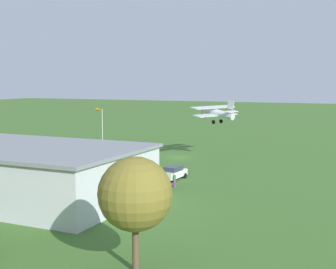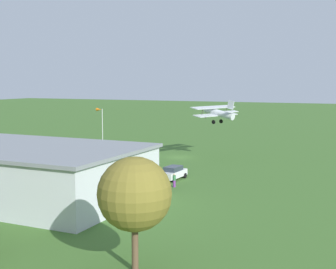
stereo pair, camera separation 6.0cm
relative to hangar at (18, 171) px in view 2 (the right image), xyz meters
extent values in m
plane|color=#3D6628|center=(-5.38, -31.35, -2.79)|extent=(400.00, 400.00, 0.00)
cube|color=silver|center=(0.00, 0.02, -0.18)|extent=(26.06, 15.67, 5.21)
cube|color=gray|center=(0.00, 0.02, 2.60)|extent=(26.67, 16.28, 0.35)
cube|color=#384251|center=(-0.12, -7.66, -0.65)|extent=(9.04, 0.30, 4.27)
cylinder|color=silver|center=(-11.51, -32.96, 4.42)|extent=(5.62, 2.96, 1.93)
cone|color=black|center=(-8.64, -34.04, 3.92)|extent=(1.02, 0.97, 0.84)
cube|color=silver|center=(-10.92, -33.18, 4.16)|extent=(4.78, 9.35, 0.37)
cube|color=silver|center=(-10.43, -33.37, 5.34)|extent=(4.78, 9.35, 0.37)
cube|color=silver|center=(-13.62, -32.16, 5.83)|extent=(1.25, 0.55, 1.46)
cube|color=silver|center=(-13.77, -32.10, 4.82)|extent=(1.76, 2.75, 0.22)
cylinder|color=black|center=(-11.53, -33.97, 3.07)|extent=(0.65, 0.36, 0.64)
cylinder|color=black|center=(-10.86, -32.19, 3.07)|extent=(0.65, 0.36, 0.64)
cylinder|color=#332D28|center=(-11.74, -36.09, 4.75)|extent=(0.29, 0.17, 1.24)
cylinder|color=#332D28|center=(-9.61, -30.45, 4.75)|extent=(0.29, 0.17, 1.24)
cube|color=white|center=(-11.39, -15.04, -2.07)|extent=(2.14, 4.54, 0.79)
cube|color=#2D3842|center=(-11.39, -15.04, -1.40)|extent=(1.77, 2.59, 0.57)
cylinder|color=black|center=(-12.16, -13.47, -2.47)|extent=(0.27, 0.66, 0.64)
cylinder|color=black|center=(-10.38, -13.62, -2.47)|extent=(0.27, 0.66, 0.64)
cylinder|color=black|center=(-12.40, -16.46, -2.47)|extent=(0.27, 0.66, 0.64)
cylinder|color=black|center=(-10.62, -16.61, -2.47)|extent=(0.27, 0.66, 0.64)
cube|color=red|center=(9.41, -14.60, -2.10)|extent=(2.01, 4.44, 0.74)
cube|color=#2D3842|center=(9.41, -14.60, -1.43)|extent=(1.66, 2.53, 0.59)
cylinder|color=black|center=(8.68, -13.07, -2.47)|extent=(0.27, 0.66, 0.64)
cylinder|color=black|center=(10.36, -13.20, -2.47)|extent=(0.27, 0.66, 0.64)
cylinder|color=black|center=(8.46, -16.00, -2.47)|extent=(0.27, 0.66, 0.64)
cylinder|color=black|center=(10.14, -16.13, -2.47)|extent=(0.27, 0.66, 0.64)
cylinder|color=#72338C|center=(-13.20, -11.16, -2.39)|extent=(0.38, 0.38, 0.80)
cylinder|color=#33723F|center=(-13.20, -11.16, -1.70)|extent=(0.45, 0.45, 0.57)
sphere|color=#D8AD84|center=(-13.20, -11.16, -1.31)|extent=(0.22, 0.22, 0.22)
cylinder|color=#B23333|center=(-5.76, -16.78, -2.36)|extent=(0.42, 0.42, 0.86)
cylinder|color=#3F3F47|center=(-5.76, -16.78, -1.63)|extent=(0.50, 0.50, 0.61)
sphere|color=beige|center=(-5.76, -16.78, -1.20)|extent=(0.23, 0.23, 0.23)
cylinder|color=brown|center=(-20.61, 12.47, -0.96)|extent=(0.44, 0.44, 3.66)
sphere|color=olive|center=(-20.61, 12.47, 2.32)|extent=(4.84, 4.84, 4.84)
cylinder|color=silver|center=(13.64, -38.70, 0.71)|extent=(0.12, 0.12, 7.00)
cone|color=orange|center=(14.34, -38.70, 4.06)|extent=(1.43, 1.00, 0.60)
camera|label=1|loc=(-34.69, 38.89, 9.54)|focal=50.96mm
camera|label=2|loc=(-34.75, 38.87, 9.54)|focal=50.96mm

